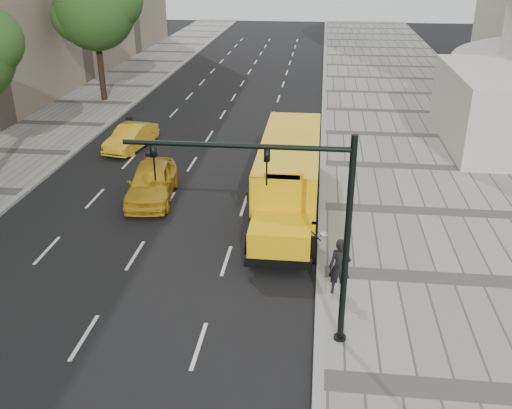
# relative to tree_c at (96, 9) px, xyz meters

# --- Properties ---
(ground) EXTENTS (140.00, 140.00, 0.00)m
(ground) POSITION_rel_tree_c_xyz_m (10.39, -17.63, -6.64)
(ground) COLOR black
(ground) RESTS_ON ground
(sidewalk_museum) EXTENTS (12.00, 140.00, 0.15)m
(sidewalk_museum) POSITION_rel_tree_c_xyz_m (22.39, -17.63, -6.57)
(sidewalk_museum) COLOR gray
(sidewalk_museum) RESTS_ON ground
(curb_museum) EXTENTS (0.30, 140.00, 0.15)m
(curb_museum) POSITION_rel_tree_c_xyz_m (16.39, -17.63, -6.57)
(curb_museum) COLOR gray
(curb_museum) RESTS_ON ground
(curb_far) EXTENTS (0.30, 140.00, 0.15)m
(curb_far) POSITION_rel_tree_c_xyz_m (2.39, -17.63, -6.57)
(curb_far) COLOR gray
(curb_far) RESTS_ON ground
(tree_c) EXTENTS (6.40, 5.69, 9.45)m
(tree_c) POSITION_rel_tree_c_xyz_m (0.00, 0.00, 0.00)
(tree_c) COLOR black
(tree_c) RESTS_ON ground
(school_bus) EXTENTS (2.96, 11.56, 3.19)m
(school_bus) POSITION_rel_tree_c_xyz_m (14.89, -17.44, -4.88)
(school_bus) COLOR yellow
(school_bus) RESTS_ON ground
(taxi_near) EXTENTS (2.54, 5.11, 1.67)m
(taxi_near) POSITION_rel_tree_c_xyz_m (8.58, -17.37, -5.81)
(taxi_near) COLOR gold
(taxi_near) RESTS_ON ground
(taxi_far) EXTENTS (2.22, 4.44, 1.40)m
(taxi_far) POSITION_rel_tree_c_xyz_m (5.40, -10.56, -5.95)
(taxi_far) COLOR gold
(taxi_far) RESTS_ON ground
(pedestrian) EXTENTS (0.77, 0.56, 1.95)m
(pedestrian) POSITION_rel_tree_c_xyz_m (16.98, -24.57, -5.52)
(pedestrian) COLOR black
(pedestrian) RESTS_ON sidewalk_museum
(traffic_signal) EXTENTS (6.18, 0.36, 6.40)m
(traffic_signal) POSITION_rel_tree_c_xyz_m (15.58, -27.03, -2.55)
(traffic_signal) COLOR black
(traffic_signal) RESTS_ON ground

